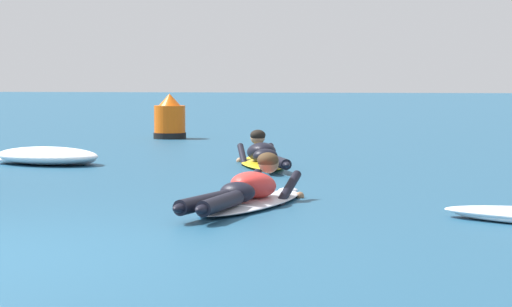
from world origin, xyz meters
name	(u,v)px	position (x,y,z in m)	size (l,w,h in m)	color
ground_plane	(222,153)	(0.00, 10.00, 0.00)	(120.00, 120.00, 0.00)	navy
surfer_near	(248,193)	(1.56, 3.09, 0.14)	(1.04, 2.68, 0.55)	silver
surfer_far	(263,157)	(1.05, 7.52, 0.14)	(1.12, 2.48, 0.54)	yellow
whitewater_back	(48,156)	(-2.05, 7.49, 0.12)	(1.87, 1.49, 0.25)	white
channel_marker_buoy	(170,121)	(-1.78, 13.78, 0.35)	(0.65, 0.65, 0.90)	#EA5B0F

